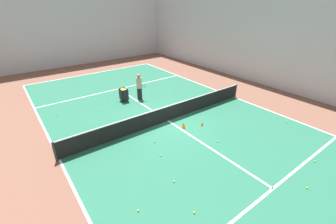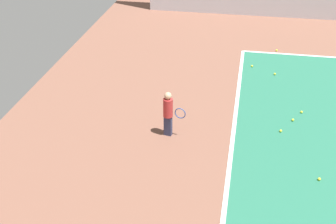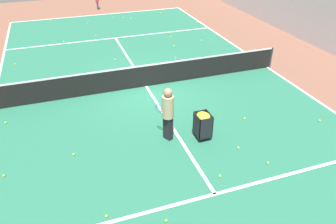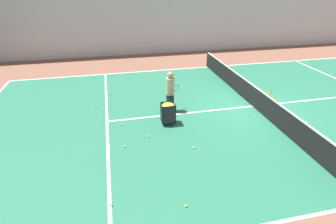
{
  "view_description": "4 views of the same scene",
  "coord_description": "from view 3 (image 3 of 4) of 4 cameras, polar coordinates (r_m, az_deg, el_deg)",
  "views": [
    {
      "loc": [
        -6.85,
        -9.19,
        6.3
      ],
      "look_at": [
        0.0,
        0.0,
        0.58
      ],
      "focal_mm": 24.0,
      "sensor_mm": 36.0,
      "label": 1
    },
    {
      "loc": [
        9.68,
        -11.74,
        6.3
      ],
      "look_at": [
        -0.08,
        -13.54,
        0.65
      ],
      "focal_mm": 50.0,
      "sensor_mm": 36.0,
      "label": 2
    },
    {
      "loc": [
        3.19,
        11.97,
        6.3
      ],
      "look_at": [
        0.35,
        3.82,
        1.0
      ],
      "focal_mm": 35.0,
      "sensor_mm": 36.0,
      "label": 3
    },
    {
      "loc": [
        -9.68,
        6.14,
        5.32
      ],
      "look_at": [
        -0.71,
        4.15,
        0.53
      ],
      "focal_mm": 28.0,
      "sensor_mm": 36.0,
      "label": 4
    }
  ],
  "objects": [
    {
      "name": "ground_plane",
      "position": [
        13.9,
        -3.83,
        4.49
      ],
      "size": [
        36.08,
        36.08,
        0.0
      ],
      "primitive_type": "plane",
      "color": "brown"
    },
    {
      "name": "court_playing_area",
      "position": [
        13.9,
        -3.83,
        4.5
      ],
      "size": [
        11.94,
        23.86,
        0.0
      ],
      "color": "#23664C",
      "rests_on": "ground"
    },
    {
      "name": "line_baseline_near",
      "position": [
        24.92,
        -11.68,
        16.27
      ],
      "size": [
        11.94,
        0.1,
        0.0
      ],
      "primitive_type": "cube",
      "color": "white",
      "rests_on": "ground"
    },
    {
      "name": "line_sideline_left",
      "position": [
        16.34,
        16.92,
        7.45
      ],
      "size": [
        0.1,
        23.86,
        0.0
      ],
      "primitive_type": "cube",
      "color": "white",
      "rests_on": "ground"
    },
    {
      "name": "line_service_near",
      "position": [
        19.83,
        -9.16,
        12.62
      ],
      "size": [
        11.94,
        0.1,
        0.0
      ],
      "primitive_type": "cube",
      "color": "white",
      "rests_on": "ground"
    },
    {
      "name": "line_service_far",
      "position": [
        8.89,
        8.2,
        -13.96
      ],
      "size": [
        11.94,
        0.1,
        0.0
      ],
      "primitive_type": "cube",
      "color": "white",
      "rests_on": "ground"
    },
    {
      "name": "line_centre_service",
      "position": [
        13.9,
        -3.83,
        4.51
      ],
      "size": [
        0.1,
        13.12,
        0.0
      ],
      "primitive_type": "cube",
      "color": "white",
      "rests_on": "ground"
    },
    {
      "name": "tennis_net",
      "position": [
        13.68,
        -3.9,
        6.36
      ],
      "size": [
        12.24,
        0.1,
        0.96
      ],
      "color": "#2D2D33",
      "rests_on": "ground"
    },
    {
      "name": "player_near_baseline",
      "position": [
        26.32,
        -12.26,
        18.53
      ],
      "size": [
        0.28,
        0.58,
        1.19
      ],
      "rotation": [
        0.0,
        0.0,
        1.37
      ],
      "color": "#2D3351",
      "rests_on": "ground"
    },
    {
      "name": "coach_at_net",
      "position": [
        10.11,
        -0.02,
        0.21
      ],
      "size": [
        0.51,
        0.68,
        1.82
      ],
      "rotation": [
        0.0,
        0.0,
        -1.13
      ],
      "color": "black",
      "rests_on": "ground"
    },
    {
      "name": "ball_cart",
      "position": [
        10.42,
        6.12,
        -1.64
      ],
      "size": [
        0.46,
        0.54,
        0.91
      ],
      "color": "black",
      "rests_on": "ground"
    },
    {
      "name": "training_cone_0",
      "position": [
        15.04,
        -9.92,
        6.8
      ],
      "size": [
        0.16,
        0.16,
        0.25
      ],
      "primitive_type": "cone",
      "color": "orange",
      "rests_on": "ground"
    },
    {
      "name": "training_cone_1",
      "position": [
        14.8,
        -5.78,
        6.9
      ],
      "size": [
        0.25,
        0.25,
        0.34
      ],
      "primitive_type": "cone",
      "color": "orange",
      "rests_on": "ground"
    },
    {
      "name": "tennis_ball_0",
      "position": [
        11.09,
        -0.97,
        -2.87
      ],
      "size": [
        0.07,
        0.07,
        0.07
      ],
      "primitive_type": "sphere",
      "color": "yellow",
      "rests_on": "ground"
    },
    {
      "name": "tennis_ball_1",
      "position": [
        24.22,
        -19.85,
        14.74
      ],
      "size": [
        0.07,
        0.07,
        0.07
      ],
      "primitive_type": "sphere",
      "color": "yellow",
      "rests_on": "ground"
    },
    {
      "name": "tennis_ball_2",
      "position": [
        19.79,
        -17.7,
        11.6
      ],
      "size": [
        0.07,
        0.07,
        0.07
      ],
      "primitive_type": "sphere",
      "color": "yellow",
      "rests_on": "ground"
    },
    {
      "name": "tennis_ball_3",
      "position": [
        8.41,
        -10.69,
        -17.38
      ],
      "size": [
        0.07,
        0.07,
        0.07
      ],
      "primitive_type": "sphere",
      "color": "yellow",
      "rests_on": "ground"
    },
    {
      "name": "tennis_ball_6",
      "position": [
        23.69,
        -7.82,
        15.91
      ],
      "size": [
        0.07,
        0.07,
        0.07
      ],
      "primitive_type": "sphere",
      "color": "yellow",
      "rests_on": "ground"
    },
    {
      "name": "tennis_ball_8",
      "position": [
        19.69,
        0.48,
        12.97
      ],
      "size": [
        0.07,
        0.07,
        0.07
      ],
      "primitive_type": "sphere",
      "color": "yellow",
      "rests_on": "ground"
    },
    {
      "name": "tennis_ball_9",
      "position": [
        12.71,
        -26.43,
        -1.68
      ],
      "size": [
        0.07,
        0.07,
        0.07
      ],
      "primitive_type": "sphere",
      "color": "yellow",
      "rests_on": "ground"
    },
    {
      "name": "tennis_ball_10",
      "position": [
        25.6,
        -0.81,
        17.35
      ],
      "size": [
        0.07,
        0.07,
        0.07
      ],
      "primitive_type": "sphere",
      "color": "yellow",
      "rests_on": "ground"
    },
    {
      "name": "tennis_ball_11",
      "position": [
        23.55,
        -6.5,
        15.9
      ],
      "size": [
        0.07,
        0.07,
        0.07
      ],
      "primitive_type": "sphere",
      "color": "yellow",
      "rests_on": "ground"
    },
    {
      "name": "tennis_ball_12",
      "position": [
        22.92,
        -13.81,
        14.79
      ],
      "size": [
        0.07,
        0.07,
        0.07
      ],
      "primitive_type": "sphere",
      "color": "yellow",
      "rests_on": "ground"
    },
    {
      "name": "tennis_ball_13",
      "position": [
        25.38,
        3.26,
        17.18
      ],
      "size": [
        0.07,
        0.07,
        0.07
      ],
      "primitive_type": "sphere",
      "color": "yellow",
      "rests_on": "ground"
    },
    {
      "name": "tennis_ball_15",
      "position": [
        11.92,
        13.17,
        -1.12
      ],
      "size": [
        0.07,
        0.07,
        0.07
      ],
      "primitive_type": "sphere",
      "color": "yellow",
      "rests_on": "ground"
    },
    {
      "name": "tennis_ball_17",
      "position": [
        13.55,
        0.03,
        3.98
      ],
      "size": [
        0.07,
        0.07,
        0.07
      ],
      "primitive_type": "sphere",
      "color": "yellow",
      "rests_on": "ground"
    },
    {
      "name": "tennis_ball_18",
      "position": [
        19.18,
        5.83,
        12.3
      ],
      "size": [
        0.07,
        0.07,
        0.07
      ],
      "primitive_type": "sphere",
      "color": "yellow",
      "rests_on": "ground"
    },
    {
      "name": "tennis_ball_19",
      "position": [
        10.1,
        16.99,
        -8.48
      ],
      "size": [
        0.07,
        0.07,
        0.07
      ],
      "primitive_type": "sphere",
      "color": "yellow",
      "rests_on": "ground"
    },
    {
      "name": "tennis_ball_21",
      "position": [
        23.9,
        -9.49,
        15.92
      ],
      "size": [
        0.07,
        0.07,
        0.07
      ],
      "primitive_type": "sphere",
      "color": "yellow",
      "rests_on": "ground"
    },
    {
      "name": "tennis_ball_22",
      "position": [
        12.67,
        24.91,
        -1.37
      ],
      "size": [
        0.07,
        0.07,
        0.07
      ],
      "primitive_type": "sphere",
      "color": "yellow",
      "rests_on": "ground"
    },
    {
      "name": "tennis_ball_23",
      "position": [
        20.4,
        -12.47,
        12.91
      ],
      "size": [
        0.07,
        0.07,
        0.07
      ],
      "primitive_type": "sphere",
      "color": "yellow",
      "rests_on": "ground"
    },
    {
      "name": "tennis_ball_24",
      "position": [
        17.53,
        -25.13,
        7.54
      ],
      "size": [
        0.07,
        0.07,
        0.07
      ],
      "primitive_type": "sphere",
      "color": "yellow",
      "rests_on": "ground"
    },
    {
      "name": "tennis_ball_25",
      "position": [
        8.19,
        -0.34,
        -18.38
      ],
      "size": [
        0.07,
        0.07,
        0.07
      ],
      "primitive_type": "sphere",
      "color": "yellow",
      "rests_on": "ground"
    },
    {
      "name": "tennis_ball_26",
      "position": [
        25.16,
        -26.05,
        14.03
      ],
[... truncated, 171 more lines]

